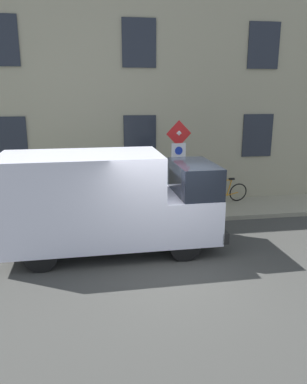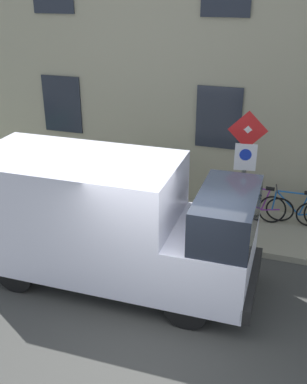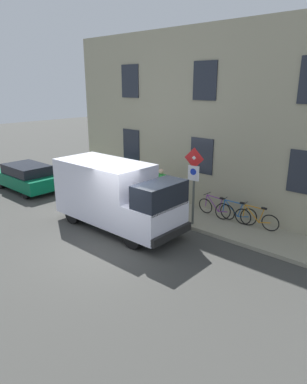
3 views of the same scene
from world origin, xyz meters
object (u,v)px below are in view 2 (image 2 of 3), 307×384
at_px(sign_post_stacked, 245,162).
at_px(pedestrian, 154,180).
at_px(delivery_van, 108,219).
at_px(bicycle_blue, 295,210).
at_px(bicycle_purple, 257,205).

bearing_deg(sign_post_stacked, pedestrian, 72.62).
bearing_deg(pedestrian, delivery_van, -176.65).
xyz_separation_m(bicycle_blue, bicycle_purple, (0.00, 0.87, 0.00)).
relative_size(bicycle_blue, bicycle_purple, 1.00).
bearing_deg(bicycle_blue, bicycle_purple, -7.16).
distance_m(delivery_van, bicycle_blue, 4.71).
bearing_deg(bicycle_purple, delivery_van, 53.99).
height_order(delivery_van, bicycle_purple, delivery_van).
bearing_deg(pedestrian, bicycle_purple, -71.10).
height_order(sign_post_stacked, delivery_van, sign_post_stacked).
xyz_separation_m(delivery_van, pedestrian, (2.59, -0.05, -0.26)).
distance_m(bicycle_purple, pedestrian, 2.56).
relative_size(sign_post_stacked, bicycle_blue, 1.67).
xyz_separation_m(sign_post_stacked, pedestrian, (0.68, 2.17, -1.00)).
height_order(bicycle_blue, bicycle_purple, same).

